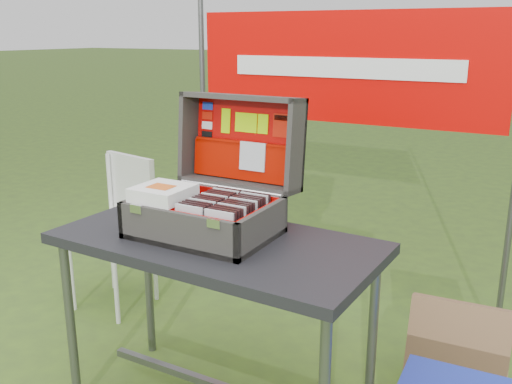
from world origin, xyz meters
The scene contains 89 objects.
table centered at (-0.05, -0.01, 0.37)m, with size 1.19×0.60×0.74m, color black, non-canonical shape.
table_top centered at (-0.05, -0.01, 0.72)m, with size 1.19×0.60×0.04m, color black.
table_leg_fl centered at (-0.58, -0.25, 0.35)m, with size 0.04×0.04×0.70m, color #59595B.
table_leg_bl centered at (-0.58, 0.23, 0.35)m, with size 0.04×0.04×0.70m, color #59595B.
table_leg_br centered at (0.49, 0.23, 0.35)m, with size 0.04×0.04×0.70m, color #59595B.
suitcase centered at (-0.10, 0.06, 0.99)m, with size 0.51×0.52×0.49m, color #504D49, non-canonical shape.
suitcase_base_bottom centered at (-0.10, 0.00, 0.75)m, with size 0.51×0.36×0.02m, color #504D49.
suitcase_base_wall_front centered at (-0.10, -0.18, 0.81)m, with size 0.51×0.02×0.14m, color #504D49.
suitcase_base_wall_back centered at (-0.10, 0.17, 0.81)m, with size 0.51×0.02×0.14m, color #504D49.
suitcase_base_wall_left centered at (-0.35, 0.00, 0.81)m, with size 0.02×0.36×0.14m, color #504D49.
suitcase_base_wall_right centered at (0.14, 0.00, 0.81)m, with size 0.02×0.36×0.14m, color #504D49.
suitcase_liner_floor centered at (-0.10, 0.00, 0.77)m, with size 0.47×0.32×0.01m, color red.
suitcase_latch_left centered at (-0.27, -0.19, 0.87)m, with size 0.05×0.01×0.03m, color silver.
suitcase_latch_right centered at (0.06, -0.19, 0.87)m, with size 0.05×0.01×0.03m, color silver.
suitcase_hinge centered at (-0.10, 0.18, 0.88)m, with size 0.02×0.02×0.46m, color silver.
suitcase_lid_back centered at (-0.10, 0.32, 1.05)m, with size 0.51×0.36×0.02m, color #504D49.
suitcase_lid_rim_far centered at (-0.10, 0.28, 1.23)m, with size 0.51×0.02×0.14m, color #504D49.
suitcase_lid_rim_near centered at (-0.10, 0.25, 0.88)m, with size 0.51×0.02×0.14m, color #504D49.
suitcase_lid_rim_left centered at (-0.35, 0.26, 1.05)m, with size 0.02×0.36×0.14m, color #504D49.
suitcase_lid_rim_right centered at (0.14, 0.26, 1.05)m, with size 0.02×0.36×0.14m, color #504D49.
suitcase_lid_liner centered at (-0.10, 0.31, 1.05)m, with size 0.46×0.32×0.01m, color red.
suitcase_liner_wall_front centered at (-0.10, -0.16, 0.82)m, with size 0.47×0.01×0.12m, color red.
suitcase_liner_wall_back centered at (-0.10, 0.15, 0.82)m, with size 0.47×0.01×0.12m, color red.
suitcase_liner_wall_left centered at (-0.33, 0.00, 0.82)m, with size 0.01×0.32×0.12m, color red.
suitcase_liner_wall_right centered at (0.13, 0.00, 0.82)m, with size 0.01×0.32×0.12m, color red.
suitcase_lid_pocket centered at (-0.10, 0.28, 0.97)m, with size 0.45×0.15×0.03m, color #9F0D00.
suitcase_pocket_edge centered at (-0.10, 0.28, 1.04)m, with size 0.44×0.02×0.02m, color #9F0D00.
suitcase_pocket_cd centered at (-0.05, 0.26, 1.00)m, with size 0.11×0.11×0.01m, color silver.
lid_sticker_cc_a centered at (-0.29, 0.31, 1.18)m, with size 0.05×0.03×0.00m, color #1933B2.
lid_sticker_cc_b centered at (-0.29, 0.31, 1.14)m, with size 0.05×0.03×0.00m, color red.
lid_sticker_cc_c centered at (-0.29, 0.31, 1.10)m, with size 0.05×0.03×0.00m, color white.
lid_sticker_cc_d centered at (-0.29, 0.30, 1.06)m, with size 0.05×0.03×0.00m, color black.
lid_card_neon_tall centered at (-0.20, 0.31, 1.12)m, with size 0.04×0.10×0.00m, color #A8E901.
lid_card_neon_main centered at (-0.10, 0.31, 1.12)m, with size 0.10×0.08×0.00m, color #A8E901.
lid_card_neon_small centered at (-0.03, 0.31, 1.12)m, with size 0.05×0.08×0.00m, color #A8E901.
lid_sticker_band centered at (0.06, 0.31, 1.12)m, with size 0.09×0.09×0.00m, color red.
lid_sticker_band_bar centered at (0.06, 0.31, 1.15)m, with size 0.08×0.02×0.00m, color black.
cd_left_0 centered at (-0.07, -0.14, 0.83)m, with size 0.11×0.01×0.13m, color silver.
cd_left_1 centered at (-0.07, -0.12, 0.83)m, with size 0.11×0.01×0.13m, color black.
cd_left_2 centered at (-0.07, -0.10, 0.83)m, with size 0.11×0.01×0.13m, color black.
cd_left_3 centered at (-0.07, -0.08, 0.83)m, with size 0.11×0.01×0.13m, color black.
cd_left_4 centered at (-0.07, -0.06, 0.83)m, with size 0.11×0.01×0.13m, color silver.
cd_left_5 centered at (-0.07, -0.04, 0.83)m, with size 0.11×0.01×0.13m, color black.
cd_left_6 centered at (-0.07, -0.02, 0.83)m, with size 0.11×0.01×0.13m, color black.
cd_left_7 centered at (-0.07, 0.00, 0.83)m, with size 0.11×0.01×0.13m, color black.
cd_left_8 centered at (-0.07, 0.02, 0.83)m, with size 0.11×0.01×0.13m, color silver.
cd_left_9 centered at (-0.07, 0.04, 0.83)m, with size 0.11×0.01×0.13m, color black.
cd_left_10 centered at (-0.07, 0.06, 0.83)m, with size 0.11×0.01×0.13m, color black.
cd_left_11 centered at (-0.07, 0.08, 0.83)m, with size 0.11×0.01×0.13m, color black.
cd_left_12 centered at (-0.07, 0.10, 0.83)m, with size 0.11×0.01×0.13m, color silver.
cd_left_13 centered at (-0.07, 0.12, 0.83)m, with size 0.11×0.01×0.13m, color black.
cd_right_0 centered at (0.05, -0.14, 0.83)m, with size 0.11×0.01×0.13m, color silver.
cd_right_1 centered at (0.05, -0.12, 0.83)m, with size 0.11×0.01×0.13m, color black.
cd_right_2 centered at (0.05, -0.10, 0.83)m, with size 0.11×0.01×0.13m, color black.
cd_right_3 centered at (0.05, -0.08, 0.83)m, with size 0.11×0.01×0.13m, color black.
cd_right_4 centered at (0.05, -0.06, 0.83)m, with size 0.11×0.01×0.13m, color silver.
cd_right_5 centered at (0.05, -0.04, 0.83)m, with size 0.11×0.01×0.13m, color black.
cd_right_6 centered at (0.05, -0.02, 0.83)m, with size 0.11×0.01×0.13m, color black.
cd_right_7 centered at (0.05, 0.00, 0.83)m, with size 0.11×0.01×0.13m, color black.
cd_right_8 centered at (0.05, 0.02, 0.83)m, with size 0.11×0.01×0.13m, color silver.
cd_right_9 centered at (0.05, 0.04, 0.83)m, with size 0.11×0.01×0.13m, color black.
cd_right_10 centered at (0.05, 0.06, 0.83)m, with size 0.11×0.01×0.13m, color black.
cd_right_11 centered at (0.05, 0.08, 0.83)m, with size 0.11×0.01×0.13m, color black.
cd_right_12 centered at (0.05, 0.10, 0.83)m, with size 0.11×0.01×0.13m, color silver.
cd_right_13 centered at (0.05, 0.12, 0.83)m, with size 0.11×0.01×0.13m, color black.
songbook_0 centered at (-0.23, -0.07, 0.88)m, with size 0.19×0.19×0.01m, color white.
songbook_1 centered at (-0.23, -0.07, 0.89)m, with size 0.19×0.19×0.01m, color white.
songbook_2 centered at (-0.23, -0.07, 0.89)m, with size 0.19×0.19×0.01m, color white.
songbook_3 centered at (-0.23, -0.07, 0.90)m, with size 0.19×0.19×0.01m, color white.
songbook_4 centered at (-0.23, -0.07, 0.90)m, with size 0.19×0.19×0.01m, color white.
songbook_5 centered at (-0.23, -0.07, 0.91)m, with size 0.19×0.19×0.01m, color white.
songbook_6 centered at (-0.23, -0.07, 0.91)m, with size 0.19×0.19×0.01m, color white.
songbook_7 centered at (-0.23, -0.07, 0.92)m, with size 0.19×0.19×0.01m, color white.
songbook_8 centered at (-0.23, -0.07, 0.92)m, with size 0.19×0.19×0.01m, color white.
songbook_9 centered at (-0.23, -0.07, 0.93)m, with size 0.19×0.19×0.01m, color white.
songbook_graphic centered at (-0.23, -0.08, 0.93)m, with size 0.09×0.07×0.00m, color #D85919.
chair centered at (-1.06, 0.50, 0.41)m, with size 0.37×0.41×0.82m, color silver, non-canonical shape.
chair_seat centered at (-1.06, 0.50, 0.42)m, with size 0.37×0.37×0.03m, color silver.
chair_backrest centered at (-1.06, 0.68, 0.62)m, with size 0.37×0.03×0.39m, color silver.
chair_leg_fl centered at (-1.22, 0.34, 0.21)m, with size 0.02×0.02×0.42m, color silver.
chair_leg_fr centered at (-0.90, 0.34, 0.21)m, with size 0.02×0.02×0.42m, color silver.
chair_leg_bl centered at (-1.22, 0.66, 0.21)m, with size 0.02×0.02×0.42m, color silver.
chair_leg_br centered at (-0.90, 0.66, 0.21)m, with size 0.02×0.02×0.42m, color silver.
chair_upright_left centered at (-1.22, 0.68, 0.62)m, with size 0.02×0.02×0.39m, color silver.
chair_upright_right centered at (-0.90, 0.68, 0.62)m, with size 0.02×0.02×0.39m, color silver.
cardboard_box centered at (0.75, 0.54, 0.21)m, with size 0.40×0.06×0.42m, color #886045.
banner_post_left centered at (-0.85, 1.10, 0.85)m, with size 0.03×0.03×1.70m, color #59595B.
banner centered at (0.00, 1.09, 1.30)m, with size 1.60×0.01×0.55m, color #C40401.
banner_text centered at (0.00, 1.08, 1.30)m, with size 1.20×0.00×0.10m, color white.
Camera 1 is at (1.03, -1.66, 1.47)m, focal length 40.00 mm.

